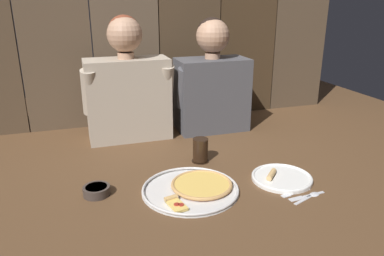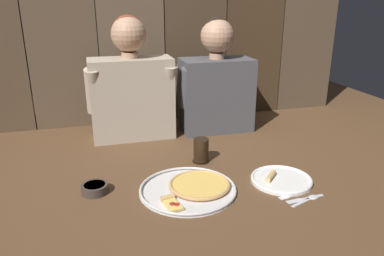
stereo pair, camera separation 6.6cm
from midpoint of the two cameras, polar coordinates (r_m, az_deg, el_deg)
The scene contains 10 objects.
ground_plane at distance 1.54m, azimuth 1.00°, elevation -7.43°, with size 3.20×3.20×0.00m, color brown.
pizza_tray at distance 1.43m, azimuth -0.97°, elevation -9.18°, with size 0.37×0.37×0.03m.
dinner_plate at distance 1.54m, azimuth 12.39°, elevation -7.46°, with size 0.24×0.24×0.03m.
drinking_glass at distance 1.65m, azimuth 0.16°, elevation -3.46°, with size 0.08×0.08×0.11m.
dipping_bowl at distance 1.45m, azimuth -15.74°, elevation -9.19°, with size 0.10×0.10×0.03m.
table_fork at distance 1.45m, azimuth 14.19°, elevation -9.66°, with size 0.13×0.04×0.01m.
table_knife at distance 1.44m, azimuth 15.94°, elevation -10.02°, with size 0.16×0.03×0.01m.
table_spoon at distance 1.45m, azimuth 16.55°, elevation -9.91°, with size 0.14×0.07×0.01m.
diner_left at distance 1.90m, azimuth -10.85°, elevation 6.43°, with size 0.45×0.20×0.62m.
diner_right at distance 2.00m, azimuth 2.15°, elevation 7.14°, with size 0.41×0.21×0.60m.
Camera 1 is at (-0.48, -1.29, 0.69)m, focal length 34.72 mm.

